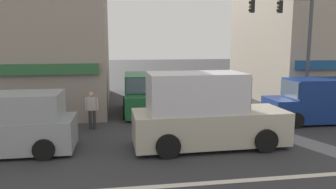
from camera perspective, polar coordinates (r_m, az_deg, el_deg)
name	(u,v)px	position (r m, az deg, el deg)	size (l,w,h in m)	color
ground_plane	(200,143)	(12.70, 5.64, -8.46)	(120.00, 120.00, 0.00)	#333335
lane_marking_stripe	(233,181)	(9.58, 11.23, -14.59)	(9.00, 0.24, 0.01)	silver
utility_pole_near_left	(4,27)	(17.81, -26.64, 10.52)	(1.40, 0.22, 8.81)	brown
utility_pole_far_right	(300,37)	(22.50, 21.97, 9.25)	(1.40, 0.22, 7.97)	brown
traffic_light_mast	(292,35)	(17.87, 20.73, 9.66)	(4.89, 0.31, 6.20)	#47474C
van_parked_curbside	(142,94)	(17.90, -4.60, 0.02)	(2.17, 4.67, 2.11)	#1E6033
van_crossing_rightbound	(317,102)	(17.17, 24.49, -1.17)	(4.66, 2.17, 2.11)	navy
box_truck_waiting_far	(204,114)	(12.02, 6.37, -3.31)	(5.62, 2.29, 2.75)	#B7B29E
van_crossing_center	(8,125)	(12.58, -26.04, -4.79)	(4.63, 2.09, 2.11)	#999EA3
pedestrian_mid_crossing	(92,108)	(14.79, -13.13, -2.34)	(0.57, 0.24, 1.67)	#333338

